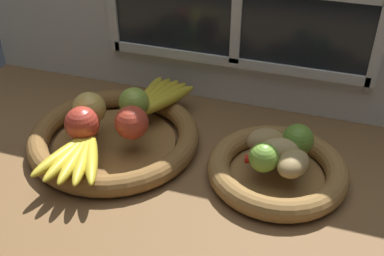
% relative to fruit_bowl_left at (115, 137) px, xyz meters
% --- Properties ---
extents(ground_plane, '(1.40, 0.90, 0.03)m').
position_rel_fruit_bowl_left_xyz_m(ground_plane, '(0.21, -0.02, -0.04)').
color(ground_plane, brown).
extents(fruit_bowl_left, '(0.38, 0.38, 0.05)m').
position_rel_fruit_bowl_left_xyz_m(fruit_bowl_left, '(0.00, 0.00, 0.00)').
color(fruit_bowl_left, brown).
rests_on(fruit_bowl_left, ground_plane).
extents(fruit_bowl_right, '(0.29, 0.29, 0.05)m').
position_rel_fruit_bowl_left_xyz_m(fruit_bowl_right, '(0.37, 0.00, 0.00)').
color(fruit_bowl_right, olive).
rests_on(fruit_bowl_right, ground_plane).
extents(apple_red_right, '(0.07, 0.07, 0.07)m').
position_rel_fruit_bowl_left_xyz_m(apple_red_right, '(0.05, -0.02, 0.06)').
color(apple_red_right, '#CC422D').
rests_on(apple_red_right, fruit_bowl_left).
extents(apple_red_front, '(0.07, 0.07, 0.07)m').
position_rel_fruit_bowl_left_xyz_m(apple_red_front, '(-0.04, -0.05, 0.06)').
color(apple_red_front, '#B73828').
rests_on(apple_red_front, fruit_bowl_left).
extents(apple_green_back, '(0.07, 0.07, 0.07)m').
position_rel_fruit_bowl_left_xyz_m(apple_green_back, '(0.02, 0.06, 0.06)').
color(apple_green_back, '#8CAD3D').
rests_on(apple_green_back, fruit_bowl_left).
extents(apple_golden_left, '(0.08, 0.08, 0.08)m').
position_rel_fruit_bowl_left_xyz_m(apple_golden_left, '(-0.06, 0.00, 0.06)').
color(apple_golden_left, '#DBB756').
rests_on(apple_golden_left, fruit_bowl_left).
extents(banana_bunch_front, '(0.14, 0.18, 0.03)m').
position_rel_fruit_bowl_left_xyz_m(banana_bunch_front, '(-0.02, -0.13, 0.04)').
color(banana_bunch_front, yellow).
rests_on(banana_bunch_front, fruit_bowl_left).
extents(banana_bunch_back, '(0.12, 0.20, 0.03)m').
position_rel_fruit_bowl_left_xyz_m(banana_bunch_back, '(0.05, 0.13, 0.04)').
color(banana_bunch_back, gold).
rests_on(banana_bunch_back, fruit_bowl_left).
extents(potato_small, '(0.08, 0.09, 0.05)m').
position_rel_fruit_bowl_left_xyz_m(potato_small, '(0.40, -0.03, 0.05)').
color(potato_small, tan).
rests_on(potato_small, fruit_bowl_right).
extents(potato_large, '(0.09, 0.07, 0.05)m').
position_rel_fruit_bowl_left_xyz_m(potato_large, '(0.37, -0.00, 0.05)').
color(potato_large, tan).
rests_on(potato_large, fruit_bowl_right).
extents(potato_oblong, '(0.09, 0.09, 0.05)m').
position_rel_fruit_bowl_left_xyz_m(potato_oblong, '(0.33, 0.03, 0.05)').
color(potato_oblong, '#A38451').
rests_on(potato_oblong, fruit_bowl_right).
extents(potato_back, '(0.10, 0.10, 0.04)m').
position_rel_fruit_bowl_left_xyz_m(potato_back, '(0.39, 0.04, 0.05)').
color(potato_back, '#A38451').
rests_on(potato_back, fruit_bowl_right).
extents(lime_near, '(0.06, 0.06, 0.06)m').
position_rel_fruit_bowl_left_xyz_m(lime_near, '(0.34, -0.04, 0.05)').
color(lime_near, '#7AAD3D').
rests_on(lime_near, fruit_bowl_right).
extents(lime_far, '(0.06, 0.06, 0.06)m').
position_rel_fruit_bowl_left_xyz_m(lime_far, '(0.40, 0.04, 0.06)').
color(lime_far, olive).
rests_on(lime_far, fruit_bowl_right).
extents(chili_pepper, '(0.11, 0.04, 0.02)m').
position_rel_fruit_bowl_left_xyz_m(chili_pepper, '(0.36, -0.02, 0.03)').
color(chili_pepper, red).
rests_on(chili_pepper, fruit_bowl_right).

